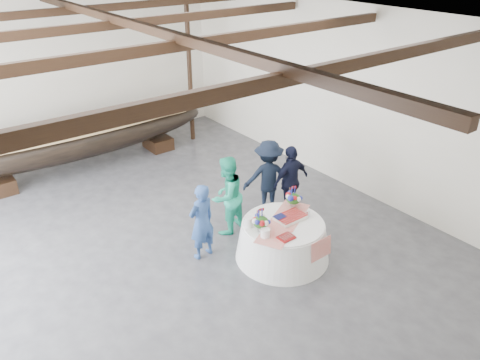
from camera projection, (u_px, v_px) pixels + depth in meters
floor at (166, 238)px, 10.10m from camera, size 10.00×12.00×0.01m
wall_back at (55, 77)px, 13.29m from camera, size 10.00×0.02×4.50m
wall_front at (438, 321)px, 4.85m from camera, size 10.00×0.02×4.50m
wall_right at (334, 95)px, 11.77m from camera, size 0.02×12.00×4.50m
ceiling at (147, 21)px, 8.03m from camera, size 10.00×12.00×0.01m
pavilion_structure at (130, 44)px, 8.80m from camera, size 9.80×11.76×4.50m
longboat_display at (82, 138)px, 12.78m from camera, size 7.56×1.51×1.42m
banquet_table at (283, 240)px, 9.35m from camera, size 1.89×1.89×0.81m
tabletop_items at (278, 214)px, 9.17m from camera, size 1.80×1.30×0.40m
guest_woman_blue at (202, 222)px, 9.19m from camera, size 0.63×0.45×1.63m
guest_woman_teal at (227, 196)px, 9.98m from camera, size 1.00×0.87×1.76m
guest_man_left at (268, 177)px, 10.72m from camera, size 1.33×1.18×1.79m
guest_man_right at (291, 181)px, 10.65m from camera, size 1.00×0.43×1.71m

